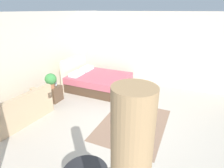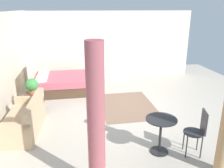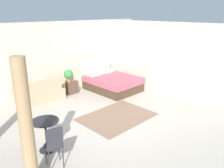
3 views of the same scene
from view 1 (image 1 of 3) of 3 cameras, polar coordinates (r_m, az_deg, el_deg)
ground_plane at (r=4.71m, az=4.85°, el=-13.28°), size 9.28×9.71×0.02m
wall_back at (r=6.02m, az=-26.58°, el=6.36°), size 9.28×0.12×2.64m
wall_right at (r=7.04m, az=13.97°, el=9.99°), size 0.12×6.71×2.64m
area_rug at (r=4.84m, az=6.40°, el=-12.05°), size 2.12×1.55×0.01m
bed at (r=6.71m, az=-4.52°, el=0.86°), size 1.59×2.05×1.12m
couch at (r=5.34m, az=-26.12°, el=-7.43°), size 1.63×0.84×0.80m
nightstand at (r=6.12m, az=-17.34°, el=-2.85°), size 0.43×0.39×0.48m
potted_plant at (r=5.84m, az=-18.23°, el=1.24°), size 0.34×0.34×0.46m
vase at (r=6.07m, az=-16.92°, el=0.33°), size 0.08×0.08×0.17m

